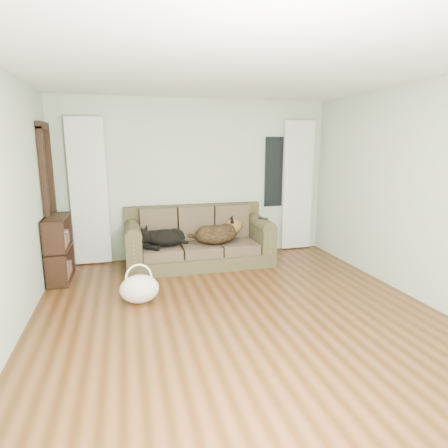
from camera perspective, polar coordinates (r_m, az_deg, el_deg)
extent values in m
plane|color=#41240D|center=(4.26, 2.56, -14.03)|extent=(5.00, 5.00, 0.00)
plane|color=white|center=(3.90, 2.95, 22.80)|extent=(5.00, 5.00, 0.00)
cube|color=#B2BBAA|center=(6.28, -4.21, 6.79)|extent=(4.50, 0.04, 2.60)
cube|color=#B2BBAA|center=(5.03, 28.08, 4.10)|extent=(0.04, 5.00, 2.60)
cube|color=silver|center=(6.13, -19.89, 4.57)|extent=(0.55, 0.08, 2.25)
cube|color=silver|center=(6.79, 11.12, 5.71)|extent=(0.55, 0.08, 2.25)
cube|color=black|center=(6.67, 8.28, 7.86)|extent=(0.50, 0.03, 1.20)
cube|color=black|center=(5.85, -24.99, 2.84)|extent=(0.07, 0.60, 2.10)
cube|color=black|center=(5.90, -3.81, -1.93)|extent=(2.25, 0.97, 0.92)
ellipsoid|color=black|center=(5.76, -9.35, -2.09)|extent=(0.69, 0.54, 0.26)
ellipsoid|color=black|center=(5.90, -0.94, -1.51)|extent=(0.76, 0.57, 0.32)
cube|color=black|center=(5.93, 5.97, 0.87)|extent=(0.12, 0.17, 0.02)
ellipsoid|color=silver|center=(4.67, -12.77, -9.75)|extent=(0.53, 0.45, 0.34)
cube|color=black|center=(5.66, -23.89, -3.04)|extent=(0.28, 0.73, 0.92)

